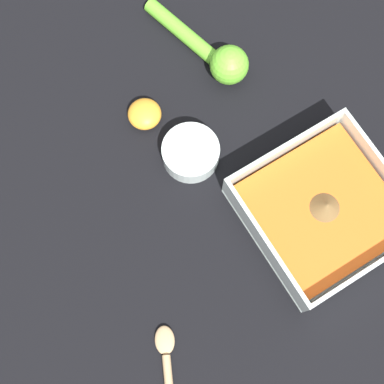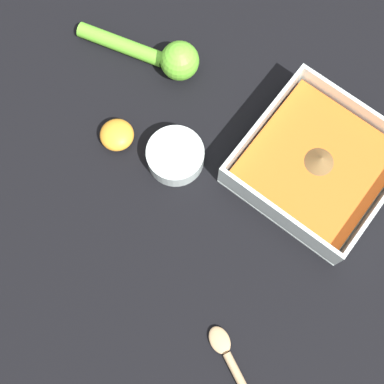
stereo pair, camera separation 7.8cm
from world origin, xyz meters
TOP-DOWN VIEW (x-y plane):
  - ground_plane at (0.00, 0.00)m, footprint 4.00×4.00m
  - square_dish at (-0.01, 0.03)m, footprint 0.21×0.21m
  - spice_bowl at (0.11, -0.15)m, footprint 0.09×0.09m
  - lemon_squeezer at (-0.01, -0.27)m, footprint 0.09×0.21m
  - lemon_half at (0.14, -0.24)m, footprint 0.05×0.05m

SIDE VIEW (x-z plane):
  - ground_plane at x=0.00m, z-range 0.00..0.00m
  - lemon_half at x=0.14m, z-range 0.00..0.03m
  - spice_bowl at x=0.11m, z-range 0.00..0.03m
  - square_dish at x=-0.01m, z-range -0.01..0.05m
  - lemon_squeezer at x=-0.01m, z-range -0.01..0.06m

